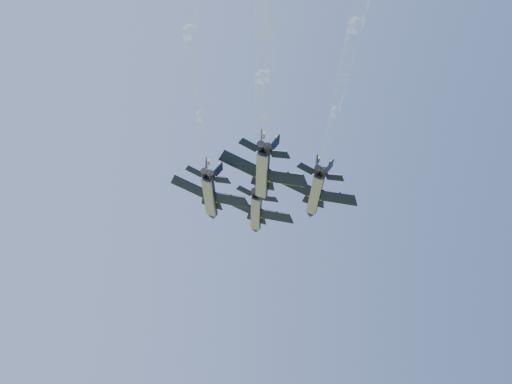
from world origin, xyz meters
name	(u,v)px	position (x,y,z in m)	size (l,w,h in m)	color
jet_lead	(257,212)	(6.56, 6.22, 99.96)	(13.50, 19.32, 6.04)	black
jet_left	(210,196)	(-4.67, 0.24, 99.96)	(13.50, 19.32, 6.04)	black
jet_right	(315,194)	(12.15, -7.77, 99.96)	(13.50, 19.32, 6.04)	black
jet_slot	(263,174)	(-0.08, -13.20, 99.96)	(13.50, 19.32, 6.04)	black
smoke_trail_lead	(252,69)	(-13.12, -41.91, 100.00)	(27.42, 62.90, 3.08)	white
smoke_trail_left	(163,12)	(-24.34, -47.89, 100.00)	(27.42, 62.90, 3.08)	white
smoke_trail_right	(367,4)	(-7.53, -55.91, 100.00)	(27.42, 62.90, 3.08)	white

